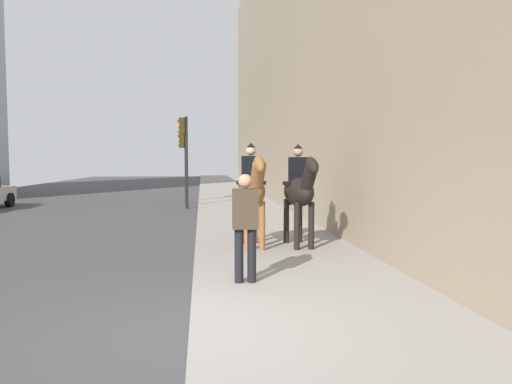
% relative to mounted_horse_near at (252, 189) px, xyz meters
% --- Properties ---
extents(sidewalk_slab, '(120.00, 3.55, 0.12)m').
position_rel_mounted_horse_near_xyz_m(sidewalk_slab, '(-4.82, -0.53, -1.35)').
color(sidewalk_slab, gray).
rests_on(sidewalk_slab, ground).
extents(mounted_horse_near, '(2.15, 0.65, 2.31)m').
position_rel_mounted_horse_near_xyz_m(mounted_horse_near, '(0.00, 0.00, 0.00)').
color(mounted_horse_near, brown).
rests_on(mounted_horse_near, sidewalk_slab).
extents(mounted_horse_far, '(2.15, 0.67, 2.28)m').
position_rel_mounted_horse_near_xyz_m(mounted_horse_far, '(-0.01, -1.06, -0.02)').
color(mounted_horse_far, black).
rests_on(mounted_horse_far, sidewalk_slab).
extents(pedestrian_greeting, '(0.27, 0.41, 1.70)m').
position_rel_mounted_horse_near_xyz_m(pedestrian_greeting, '(-2.97, 0.42, -0.31)').
color(pedestrian_greeting, black).
rests_on(pedestrian_greeting, sidewalk_slab).
extents(traffic_light_near_curb, '(0.20, 0.44, 3.93)m').
position_rel_mounted_horse_near_xyz_m(traffic_light_near_curb, '(10.04, 1.81, 1.22)').
color(traffic_light_near_curb, black).
rests_on(traffic_light_near_curb, ground).
extents(traffic_light_far_curb, '(0.20, 0.44, 3.42)m').
position_rel_mounted_horse_near_xyz_m(traffic_light_far_curb, '(12.18, 1.92, 0.90)').
color(traffic_light_far_curb, black).
rests_on(traffic_light_far_curb, ground).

